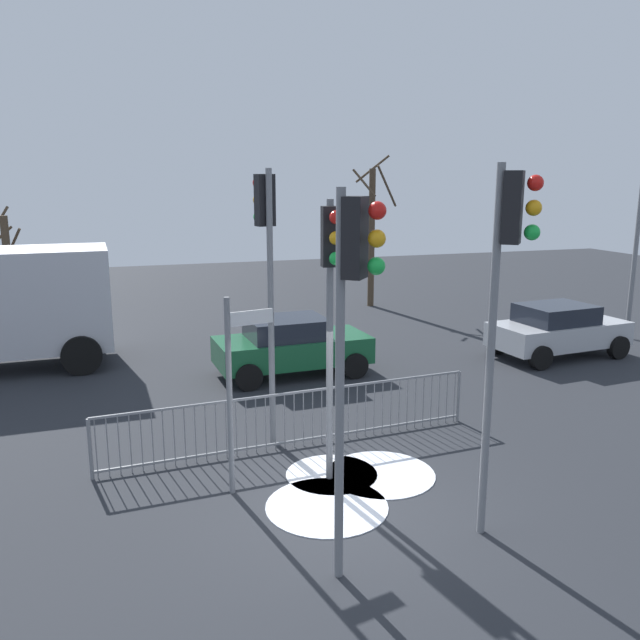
% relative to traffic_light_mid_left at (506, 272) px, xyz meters
% --- Properties ---
extents(ground_plane, '(60.00, 60.00, 0.00)m').
position_rel_traffic_light_mid_left_xyz_m(ground_plane, '(-1.77, 1.24, -3.67)').
color(ground_plane, '#26282D').
extents(traffic_light_mid_left, '(0.48, 0.46, 5.03)m').
position_rel_traffic_light_mid_left_xyz_m(traffic_light_mid_left, '(0.00, 0.00, 0.00)').
color(traffic_light_mid_left, slate).
rests_on(traffic_light_mid_left, ground).
extents(traffic_light_foreground_right, '(0.35, 0.57, 4.53)m').
position_rel_traffic_light_mid_left_xyz_m(traffic_light_foreground_right, '(-1.60, 2.16, -0.35)').
color(traffic_light_foreground_right, slate).
rests_on(traffic_light_foreground_right, ground).
extents(traffic_light_mid_right, '(0.48, 0.45, 4.74)m').
position_rel_traffic_light_mid_left_xyz_m(traffic_light_mid_right, '(-2.23, -0.35, -0.20)').
color(traffic_light_mid_right, slate).
rests_on(traffic_light_mid_right, ground).
extents(traffic_light_rear_right, '(0.36, 0.56, 5.01)m').
position_rel_traffic_light_mid_left_xyz_m(traffic_light_rear_right, '(-2.13, 4.20, -0.01)').
color(traffic_light_rear_right, slate).
rests_on(traffic_light_rear_right, ground).
extents(direction_sign_post, '(0.78, 0.22, 3.12)m').
position_rel_traffic_light_mid_left_xyz_m(direction_sign_post, '(-3.13, 2.32, -1.92)').
color(direction_sign_post, slate).
rests_on(direction_sign_post, ground).
extents(pedestrian_guard_railing, '(7.09, 0.53, 1.07)m').
position_rel_traffic_light_mid_left_xyz_m(pedestrian_guard_railing, '(-1.78, 3.71, -3.12)').
color(pedestrian_guard_railing, slate).
rests_on(pedestrian_guard_railing, ground).
extents(car_silver_mid, '(3.93, 2.20, 1.47)m').
position_rel_traffic_light_mid_left_xyz_m(car_silver_mid, '(6.88, 7.50, -2.90)').
color(car_silver_mid, '#B2B5BA').
rests_on(car_silver_mid, ground).
extents(car_green_trailing, '(3.87, 2.06, 1.47)m').
position_rel_traffic_light_mid_left_xyz_m(car_green_trailing, '(-0.62, 8.12, -2.90)').
color(car_green_trailing, '#195933').
rests_on(car_green_trailing, ground).
extents(street_lamp, '(0.36, 0.36, 6.35)m').
position_rel_traffic_light_mid_left_xyz_m(street_lamp, '(10.36, 8.60, 0.25)').
color(street_lamp, slate).
rests_on(street_lamp, ground).
extents(bare_tree_left, '(1.46, 1.75, 3.95)m').
position_rel_traffic_light_mid_left_xyz_m(bare_tree_left, '(-8.44, 19.27, -1.70)').
color(bare_tree_left, '#473828').
rests_on(bare_tree_left, ground).
extents(bare_tree_centre, '(1.71, 1.82, 5.76)m').
position_rel_traffic_light_mid_left_xyz_m(bare_tree_centre, '(4.81, 15.99, -0.82)').
color(bare_tree_centre, '#473828').
rests_on(bare_tree_centre, ground).
extents(snow_patch_kerb, '(1.85, 1.85, 0.01)m').
position_rel_traffic_light_mid_left_xyz_m(snow_patch_kerb, '(-1.92, 1.43, -3.66)').
color(snow_patch_kerb, white).
rests_on(snow_patch_kerb, ground).
extents(snow_patch_island, '(1.53, 1.53, 0.01)m').
position_rel_traffic_light_mid_left_xyz_m(snow_patch_island, '(-1.50, 2.43, -3.66)').
color(snow_patch_island, white).
rests_on(snow_patch_island, ground).
extents(snow_patch_verge, '(1.82, 1.82, 0.01)m').
position_rel_traffic_light_mid_left_xyz_m(snow_patch_verge, '(-0.72, 2.18, -3.66)').
color(snow_patch_verge, white).
rests_on(snow_patch_verge, ground).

